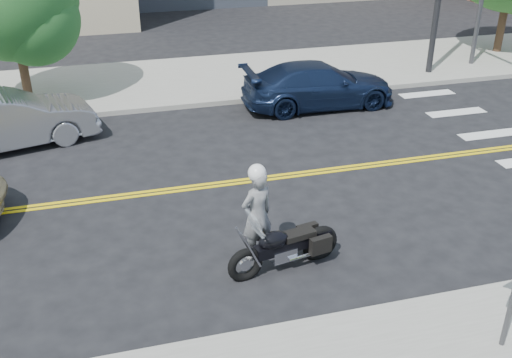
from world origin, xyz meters
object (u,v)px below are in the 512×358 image
object	(u,v)px
motorcyclist	(257,212)
parked_car_blue	(319,85)
motorcycle	(285,237)
parked_car_silver	(6,120)

from	to	relation	value
motorcyclist	parked_car_blue	bearing A→B (deg)	-139.40
motorcycle	parked_car_silver	xyz separation A→B (m)	(-5.20, 6.90, 0.08)
parked_car_blue	motorcycle	bearing A→B (deg)	155.50
motorcyclist	parked_car_silver	size ratio (longest dim) A/B	0.43
parked_car_silver	motorcyclist	bearing A→B (deg)	-157.80
motorcyclist	parked_car_silver	distance (m)	8.05
motorcyclist	motorcycle	world-z (taller)	motorcyclist
parked_car_silver	parked_car_blue	bearing A→B (deg)	-99.75
motorcyclist	motorcycle	bearing A→B (deg)	109.32
parked_car_silver	parked_car_blue	xyz separation A→B (m)	(8.69, 0.73, -0.06)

